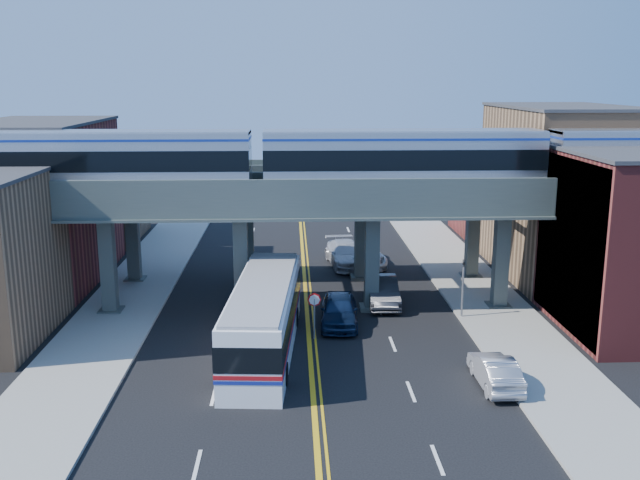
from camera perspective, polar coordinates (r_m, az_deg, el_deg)
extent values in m
plane|color=black|center=(36.87, -0.77, -9.56)|extent=(120.00, 120.00, 0.00)
cube|color=gray|center=(47.43, -15.20, -4.76)|extent=(5.00, 70.00, 0.16)
cube|color=gray|center=(47.88, 12.82, -4.47)|extent=(5.00, 70.00, 0.16)
cube|color=maroon|center=(53.76, -21.44, 2.78)|extent=(8.00, 14.00, 11.00)
cube|color=#886546|center=(66.25, -17.76, 3.47)|extent=(8.00, 10.00, 8.00)
cube|color=maroon|center=(43.70, 24.09, -0.25)|extent=(8.00, 10.00, 10.00)
cube|color=#886546|center=(54.32, 18.65, 3.62)|extent=(8.00, 14.00, 12.00)
cube|color=maroon|center=(66.70, 14.63, 4.16)|extent=(8.00, 10.00, 9.00)
cube|color=teal|center=(42.14, 19.24, -0.64)|extent=(0.10, 9.50, 9.50)
cube|color=#3C4644|center=(44.89, -16.58, -1.96)|extent=(0.85, 0.85, 6.00)
cube|color=#3C4644|center=(43.62, -6.34, -1.92)|extent=(0.85, 0.85, 6.00)
cube|color=#3C4644|center=(43.78, 4.17, -1.82)|extent=(0.85, 0.85, 6.00)
cube|color=#3C4644|center=(45.39, 14.26, -1.67)|extent=(0.85, 0.85, 6.00)
cube|color=#48524C|center=(42.73, -1.10, 2.92)|extent=(52.00, 3.60, 1.40)
cube|color=#3C4644|center=(51.51, -14.73, 0.01)|extent=(0.85, 0.85, 6.00)
cube|color=#3C4644|center=(50.40, -5.81, 0.09)|extent=(0.85, 0.85, 6.00)
cube|color=#3C4644|center=(50.55, 3.28, 0.17)|extent=(0.85, 0.85, 6.00)
cube|color=#3C4644|center=(51.94, 12.09, 0.25)|extent=(0.85, 0.85, 6.00)
cube|color=#48524C|center=(49.64, -1.28, 4.30)|extent=(52.00, 3.60, 1.40)
cube|color=black|center=(45.45, -22.82, 3.58)|extent=(2.38, 2.38, 0.27)
cube|color=black|center=(42.92, -9.50, 3.92)|extent=(2.38, 2.38, 0.27)
cube|color=silver|center=(43.65, -16.51, 6.20)|extent=(16.46, 3.14, 3.46)
cube|color=black|center=(43.63, -16.52, 6.39)|extent=(16.48, 3.20, 1.19)
cube|color=black|center=(42.61, -0.47, 4.04)|extent=(2.38, 2.38, 0.27)
cube|color=black|center=(44.22, 13.33, 4.01)|extent=(2.38, 2.38, 0.27)
cube|color=silver|center=(42.86, 6.62, 6.52)|extent=(16.46, 3.14, 3.46)
cube|color=black|center=(42.85, 6.63, 6.72)|extent=(16.48, 3.20, 1.19)
cube|color=black|center=(46.49, 21.36, 3.89)|extent=(2.38, 2.38, 0.27)
cylinder|color=slate|center=(39.27, -0.46, -6.33)|extent=(0.09, 0.09, 2.30)
cylinder|color=red|center=(38.93, -0.46, -4.80)|extent=(0.76, 0.04, 0.76)
cylinder|color=slate|center=(43.17, 11.33, -4.19)|extent=(0.12, 0.12, 3.20)
imported|color=black|center=(42.63, 11.45, -1.55)|extent=(0.15, 0.18, 0.90)
cube|color=white|center=(37.54, -4.49, -6.30)|extent=(3.90, 13.81, 3.52)
cube|color=black|center=(37.40, -4.50, -5.64)|extent=(3.96, 13.86, 1.19)
cube|color=#B21419|center=(37.65, -4.48, -6.79)|extent=(3.95, 13.86, 0.20)
cylinder|color=black|center=(33.93, -5.24, -10.61)|extent=(3.13, 1.35, 1.14)
cylinder|color=black|center=(41.52, -3.90, -6.14)|extent=(3.13, 1.35, 1.14)
imported|color=#101F3B|center=(41.56, 1.54, -5.62)|extent=(2.47, 5.40, 1.80)
imported|color=#302F32|center=(45.40, 5.00, -4.08)|extent=(1.98, 5.38, 1.76)
imported|color=white|center=(54.64, 3.41, -1.16)|extent=(3.50, 6.52, 1.74)
imported|color=silver|center=(54.56, 2.09, -1.13)|extent=(3.29, 6.52, 1.82)
imported|color=#9A9A9E|center=(34.64, 13.83, -10.14)|extent=(1.60, 4.51, 1.48)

